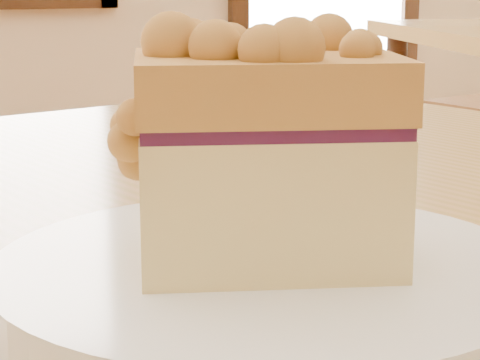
% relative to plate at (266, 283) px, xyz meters
% --- Properties ---
extents(plate, '(0.24, 0.24, 0.02)m').
position_rel_plate_xyz_m(plate, '(0.00, 0.00, 0.00)').
color(plate, white).
rests_on(plate, cafe_table_main).
extents(cake_slice, '(0.13, 0.11, 0.11)m').
position_rel_plate_xyz_m(cake_slice, '(-0.00, 0.00, 0.06)').
color(cake_slice, '#EDE286').
rests_on(cake_slice, plate).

